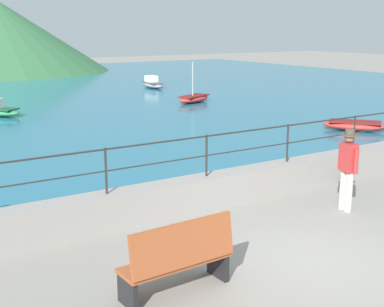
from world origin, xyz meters
TOP-DOWN VIEW (x-y plane):
  - ground_plane at (0.00, 0.00)m, footprint 120.00×120.00m
  - promenade_wall at (0.00, 3.20)m, footprint 20.00×0.56m
  - railing at (0.00, 3.20)m, footprint 18.44×0.04m
  - bench_main at (-2.49, 0.25)m, footprint 1.72×0.62m
  - person_walking at (2.38, 1.44)m, footprint 0.38×0.57m
  - boat_1 at (9.41, 7.22)m, footprint 2.13×2.36m
  - boat_4 at (8.53, 16.89)m, footprint 2.47×1.78m
  - boat_5 at (9.97, 23.96)m, footprint 1.10×2.37m

SIDE VIEW (x-z plane):
  - ground_plane at x=0.00m, z-range 0.00..0.00m
  - boat_1 at x=9.41m, z-range 0.08..0.44m
  - boat_4 at x=8.53m, z-range -0.77..1.29m
  - boat_5 at x=9.97m, z-range -0.05..0.71m
  - promenade_wall at x=0.00m, z-range 0.00..0.70m
  - bench_main at x=-2.49m, z-range -0.01..1.12m
  - person_walking at x=2.38m, z-range 0.10..1.85m
  - railing at x=0.00m, z-range 0.89..1.79m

